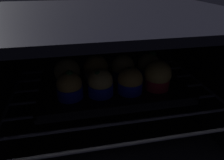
{
  "coord_description": "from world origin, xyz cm",
  "views": [
    {
      "loc": [
        -10.07,
        -25.86,
        42.95
      ],
      "look_at": [
        0.0,
        23.62,
        17.03
      ],
      "focal_mm": 33.31,
      "sensor_mm": 36.0,
      "label": 1
    }
  ],
  "objects_px": {
    "muffin_row1_col0": "(67,73)",
    "muffin_row0_col2": "(130,81)",
    "baking_tray": "(112,87)",
    "muffin_row0_col3": "(158,76)",
    "muffin_row0_col1": "(100,83)",
    "muffin_row1_col1": "(96,69)",
    "muffin_row1_col3": "(149,66)",
    "muffin_row1_col2": "(123,68)",
    "muffin_row0_col0": "(70,86)"
  },
  "relations": [
    {
      "from": "muffin_row1_col0",
      "to": "muffin_row0_col2",
      "type": "bearing_deg",
      "value": -25.4
    },
    {
      "from": "baking_tray",
      "to": "muffin_row0_col2",
      "type": "bearing_deg",
      "value": -45.29
    },
    {
      "from": "baking_tray",
      "to": "muffin_row1_col0",
      "type": "distance_m",
      "value": 0.13
    },
    {
      "from": "baking_tray",
      "to": "muffin_row0_col3",
      "type": "height_order",
      "value": "muffin_row0_col3"
    },
    {
      "from": "muffin_row0_col1",
      "to": "muffin_row0_col3",
      "type": "height_order",
      "value": "muffin_row0_col3"
    },
    {
      "from": "muffin_row1_col1",
      "to": "muffin_row1_col3",
      "type": "bearing_deg",
      "value": -1.49
    },
    {
      "from": "muffin_row0_col2",
      "to": "muffin_row1_col0",
      "type": "bearing_deg",
      "value": 154.6
    },
    {
      "from": "baking_tray",
      "to": "muffin_row1_col2",
      "type": "relative_size",
      "value": 5.38
    },
    {
      "from": "muffin_row0_col2",
      "to": "muffin_row1_col2",
      "type": "distance_m",
      "value": 0.08
    },
    {
      "from": "muffin_row0_col1",
      "to": "muffin_row0_col2",
      "type": "height_order",
      "value": "muffin_row0_col1"
    },
    {
      "from": "muffin_row0_col1",
      "to": "muffin_row1_col1",
      "type": "height_order",
      "value": "muffin_row1_col1"
    },
    {
      "from": "muffin_row1_col0",
      "to": "muffin_row1_col2",
      "type": "bearing_deg",
      "value": 2.04
    },
    {
      "from": "muffin_row1_col1",
      "to": "muffin_row0_col2",
      "type": "bearing_deg",
      "value": -46.78
    },
    {
      "from": "muffin_row0_col2",
      "to": "muffin_row1_col2",
      "type": "relative_size",
      "value": 0.96
    },
    {
      "from": "muffin_row0_col1",
      "to": "muffin_row0_col3",
      "type": "distance_m",
      "value": 0.15
    },
    {
      "from": "muffin_row1_col0",
      "to": "muffin_row1_col3",
      "type": "height_order",
      "value": "muffin_row1_col3"
    },
    {
      "from": "muffin_row0_col2",
      "to": "muffin_row0_col1",
      "type": "bearing_deg",
      "value": 178.57
    },
    {
      "from": "baking_tray",
      "to": "muffin_row0_col1",
      "type": "distance_m",
      "value": 0.06
    },
    {
      "from": "muffin_row0_col1",
      "to": "muffin_row0_col0",
      "type": "bearing_deg",
      "value": 179.16
    },
    {
      "from": "muffin_row1_col1",
      "to": "muffin_row1_col3",
      "type": "relative_size",
      "value": 1.0
    },
    {
      "from": "muffin_row1_col2",
      "to": "muffin_row1_col1",
      "type": "bearing_deg",
      "value": 178.63
    },
    {
      "from": "muffin_row0_col0",
      "to": "muffin_row0_col2",
      "type": "height_order",
      "value": "muffin_row0_col0"
    },
    {
      "from": "muffin_row0_col3",
      "to": "muffin_row1_col2",
      "type": "height_order",
      "value": "muffin_row0_col3"
    },
    {
      "from": "muffin_row0_col2",
      "to": "muffin_row1_col3",
      "type": "bearing_deg",
      "value": 44.61
    },
    {
      "from": "baking_tray",
      "to": "muffin_row1_col0",
      "type": "xyz_separation_m",
      "value": [
        -0.12,
        0.03,
        0.04
      ]
    },
    {
      "from": "muffin_row1_col0",
      "to": "muffin_row0_col0",
      "type": "bearing_deg",
      "value": -86.69
    },
    {
      "from": "muffin_row0_col1",
      "to": "muffin_row1_col3",
      "type": "relative_size",
      "value": 0.91
    },
    {
      "from": "muffin_row0_col0",
      "to": "muffin_row1_col0",
      "type": "bearing_deg",
      "value": 93.31
    },
    {
      "from": "muffin_row1_col2",
      "to": "muffin_row0_col0",
      "type": "bearing_deg",
      "value": -153.33
    },
    {
      "from": "baking_tray",
      "to": "muffin_row0_col3",
      "type": "bearing_deg",
      "value": -16.84
    },
    {
      "from": "muffin_row0_col1",
      "to": "muffin_row1_col3",
      "type": "distance_m",
      "value": 0.17
    },
    {
      "from": "muffin_row0_col2",
      "to": "muffin_row1_col1",
      "type": "height_order",
      "value": "muffin_row1_col1"
    },
    {
      "from": "muffin_row0_col0",
      "to": "muffin_row0_col3",
      "type": "bearing_deg",
      "value": 0.41
    },
    {
      "from": "muffin_row0_col3",
      "to": "muffin_row1_col0",
      "type": "distance_m",
      "value": 0.24
    },
    {
      "from": "baking_tray",
      "to": "muffin_row1_col1",
      "type": "xyz_separation_m",
      "value": [
        -0.04,
        0.04,
        0.04
      ]
    },
    {
      "from": "muffin_row0_col1",
      "to": "muffin_row0_col3",
      "type": "bearing_deg",
      "value": 1.04
    },
    {
      "from": "muffin_row0_col0",
      "to": "muffin_row1_col2",
      "type": "distance_m",
      "value": 0.17
    },
    {
      "from": "baking_tray",
      "to": "muffin_row1_col2",
      "type": "distance_m",
      "value": 0.07
    },
    {
      "from": "muffin_row0_col1",
      "to": "muffin_row1_col1",
      "type": "bearing_deg",
      "value": 90.36
    },
    {
      "from": "muffin_row0_col2",
      "to": "muffin_row1_col1",
      "type": "xyz_separation_m",
      "value": [
        -0.08,
        0.08,
        0.0
      ]
    },
    {
      "from": "muffin_row0_col1",
      "to": "muffin_row1_col2",
      "type": "height_order",
      "value": "muffin_row1_col2"
    },
    {
      "from": "muffin_row0_col2",
      "to": "muffin_row1_col1",
      "type": "relative_size",
      "value": 0.9
    },
    {
      "from": "muffin_row0_col3",
      "to": "muffin_row1_col1",
      "type": "bearing_deg",
      "value": 153.27
    },
    {
      "from": "muffin_row0_col3",
      "to": "muffin_row1_col1",
      "type": "xyz_separation_m",
      "value": [
        -0.15,
        0.08,
        -0.0
      ]
    },
    {
      "from": "muffin_row0_col3",
      "to": "baking_tray",
      "type": "bearing_deg",
      "value": 163.16
    },
    {
      "from": "muffin_row0_col2",
      "to": "muffin_row1_col0",
      "type": "distance_m",
      "value": 0.17
    },
    {
      "from": "baking_tray",
      "to": "muffin_row0_col0",
      "type": "relative_size",
      "value": 5.24
    },
    {
      "from": "muffin_row0_col0",
      "to": "muffin_row1_col3",
      "type": "height_order",
      "value": "muffin_row1_col3"
    },
    {
      "from": "baking_tray",
      "to": "muffin_row1_col2",
      "type": "height_order",
      "value": "muffin_row1_col2"
    },
    {
      "from": "muffin_row1_col1",
      "to": "muffin_row1_col2",
      "type": "height_order",
      "value": "muffin_row1_col1"
    }
  ]
}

